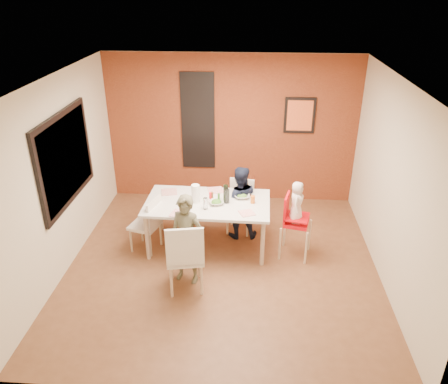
# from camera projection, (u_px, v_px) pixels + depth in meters

# --- Properties ---
(ground) EXTENTS (4.50, 4.50, 0.00)m
(ground) POSITION_uv_depth(u_px,v_px,m) (223.00, 264.00, 6.47)
(ground) COLOR brown
(ground) RESTS_ON ground
(ceiling) EXTENTS (4.50, 4.50, 0.02)m
(ceiling) POSITION_uv_depth(u_px,v_px,m) (222.00, 81.00, 5.28)
(ceiling) COLOR white
(ceiling) RESTS_ON wall_back
(wall_back) EXTENTS (4.50, 0.02, 2.70)m
(wall_back) POSITION_uv_depth(u_px,v_px,m) (231.00, 130.00, 7.89)
(wall_back) COLOR beige
(wall_back) RESTS_ON ground
(wall_front) EXTENTS (4.50, 0.02, 2.70)m
(wall_front) POSITION_uv_depth(u_px,v_px,m) (204.00, 289.00, 3.86)
(wall_front) COLOR beige
(wall_front) RESTS_ON ground
(wall_left) EXTENTS (0.02, 4.50, 2.70)m
(wall_left) POSITION_uv_depth(u_px,v_px,m) (60.00, 177.00, 6.01)
(wall_left) COLOR beige
(wall_left) RESTS_ON ground
(wall_right) EXTENTS (0.02, 4.50, 2.70)m
(wall_right) POSITION_uv_depth(u_px,v_px,m) (393.00, 187.00, 5.74)
(wall_right) COLOR beige
(wall_right) RESTS_ON ground
(brick_accent_wall) EXTENTS (4.50, 0.02, 2.70)m
(brick_accent_wall) POSITION_uv_depth(u_px,v_px,m) (231.00, 130.00, 7.87)
(brick_accent_wall) COLOR maroon
(brick_accent_wall) RESTS_ON ground
(picture_window_frame) EXTENTS (0.05, 1.70, 1.30)m
(picture_window_frame) POSITION_uv_depth(u_px,v_px,m) (65.00, 158.00, 6.10)
(picture_window_frame) COLOR black
(picture_window_frame) RESTS_ON wall_left
(picture_window_pane) EXTENTS (0.02, 1.55, 1.15)m
(picture_window_pane) POSITION_uv_depth(u_px,v_px,m) (66.00, 158.00, 6.10)
(picture_window_pane) COLOR black
(picture_window_pane) RESTS_ON wall_left
(glassblock_strip) EXTENTS (0.55, 0.03, 1.70)m
(glassblock_strip) POSITION_uv_depth(u_px,v_px,m) (198.00, 122.00, 7.83)
(glassblock_strip) COLOR silver
(glassblock_strip) RESTS_ON wall_back
(glassblock_surround) EXTENTS (0.60, 0.03, 1.76)m
(glassblock_surround) POSITION_uv_depth(u_px,v_px,m) (198.00, 122.00, 7.82)
(glassblock_surround) COLOR black
(glassblock_surround) RESTS_ON wall_back
(art_print_frame) EXTENTS (0.54, 0.03, 0.64)m
(art_print_frame) POSITION_uv_depth(u_px,v_px,m) (300.00, 115.00, 7.65)
(art_print_frame) COLOR black
(art_print_frame) RESTS_ON wall_back
(art_print_canvas) EXTENTS (0.44, 0.01, 0.54)m
(art_print_canvas) POSITION_uv_depth(u_px,v_px,m) (300.00, 116.00, 7.63)
(art_print_canvas) COLOR orange
(art_print_canvas) RESTS_ON wall_back
(dining_table) EXTENTS (1.89, 1.08, 0.78)m
(dining_table) POSITION_uv_depth(u_px,v_px,m) (208.00, 206.00, 6.62)
(dining_table) COLOR silver
(dining_table) RESTS_ON ground
(chair_near) EXTENTS (0.56, 0.56, 1.05)m
(chair_near) POSITION_uv_depth(u_px,v_px,m) (185.00, 254.00, 5.68)
(chair_near) COLOR silver
(chair_near) RESTS_ON ground
(chair_far) EXTENTS (0.46, 0.46, 0.87)m
(chair_far) POSITION_uv_depth(u_px,v_px,m) (241.00, 203.00, 7.20)
(chair_far) COLOR white
(chair_far) RESTS_ON ground
(chair_left) EXTENTS (0.51, 0.51, 0.88)m
(chair_left) POSITION_uv_depth(u_px,v_px,m) (149.00, 222.00, 6.62)
(chair_left) COLOR silver
(chair_left) RESTS_ON ground
(high_chair) EXTENTS (0.50, 0.50, 0.99)m
(high_chair) POSITION_uv_depth(u_px,v_px,m) (293.00, 220.00, 6.46)
(high_chair) COLOR red
(high_chair) RESTS_ON ground
(child_near) EXTENTS (0.54, 0.43, 1.30)m
(child_near) POSITION_uv_depth(u_px,v_px,m) (186.00, 240.00, 5.87)
(child_near) COLOR #52503A
(child_near) RESTS_ON ground
(child_far) EXTENTS (0.63, 0.52, 1.22)m
(child_far) POSITION_uv_depth(u_px,v_px,m) (239.00, 203.00, 6.93)
(child_far) COLOR black
(child_far) RESTS_ON ground
(toddler) EXTENTS (0.26, 0.34, 0.63)m
(toddler) POSITION_uv_depth(u_px,v_px,m) (297.00, 202.00, 6.31)
(toddler) COLOR white
(toddler) RESTS_ON high_chair
(plate_near_left) EXTENTS (0.27, 0.27, 0.01)m
(plate_near_left) POSITION_uv_depth(u_px,v_px,m) (179.00, 214.00, 6.25)
(plate_near_left) COLOR white
(plate_near_left) RESTS_ON dining_table
(plate_far_mid) EXTENTS (0.28, 0.28, 0.01)m
(plate_far_mid) POSITION_uv_depth(u_px,v_px,m) (216.00, 190.00, 6.93)
(plate_far_mid) COLOR white
(plate_far_mid) RESTS_ON dining_table
(plate_near_right) EXTENTS (0.26, 0.26, 0.01)m
(plate_near_right) POSITION_uv_depth(u_px,v_px,m) (247.00, 213.00, 6.26)
(plate_near_right) COLOR white
(plate_near_right) RESTS_ON dining_table
(plate_far_left) EXTENTS (0.29, 0.29, 0.01)m
(plate_far_left) POSITION_uv_depth(u_px,v_px,m) (169.00, 192.00, 6.88)
(plate_far_left) COLOR white
(plate_far_left) RESTS_ON dining_table
(salad_bowl_a) EXTENTS (0.27, 0.27, 0.05)m
(salad_bowl_a) POSITION_uv_depth(u_px,v_px,m) (216.00, 202.00, 6.51)
(salad_bowl_a) COLOR silver
(salad_bowl_a) RESTS_ON dining_table
(salad_bowl_b) EXTENTS (0.26, 0.26, 0.06)m
(salad_bowl_b) POSITION_uv_depth(u_px,v_px,m) (242.00, 196.00, 6.70)
(salad_bowl_b) COLOR silver
(salad_bowl_b) RESTS_ON dining_table
(wine_bottle) EXTENTS (0.07, 0.07, 0.28)m
(wine_bottle) POSITION_uv_depth(u_px,v_px,m) (226.00, 194.00, 6.53)
(wine_bottle) COLOR black
(wine_bottle) RESTS_ON dining_table
(wine_glass_a) EXTENTS (0.06, 0.06, 0.18)m
(wine_glass_a) POSITION_uv_depth(u_px,v_px,m) (205.00, 203.00, 6.35)
(wine_glass_a) COLOR white
(wine_glass_a) RESTS_ON dining_table
(wine_glass_b) EXTENTS (0.08, 0.08, 0.22)m
(wine_glass_b) POSITION_uv_depth(u_px,v_px,m) (227.00, 196.00, 6.51)
(wine_glass_b) COLOR white
(wine_glass_b) RESTS_ON dining_table
(paper_towel_roll) EXTENTS (0.12, 0.12, 0.28)m
(paper_towel_roll) POSITION_uv_depth(u_px,v_px,m) (196.00, 194.00, 6.53)
(paper_towel_roll) COLOR white
(paper_towel_roll) RESTS_ON dining_table
(condiment_red) EXTENTS (0.04, 0.04, 0.15)m
(condiment_red) POSITION_uv_depth(u_px,v_px,m) (210.00, 197.00, 6.57)
(condiment_red) COLOR red
(condiment_red) RESTS_ON dining_table
(condiment_green) EXTENTS (0.04, 0.04, 0.14)m
(condiment_green) POSITION_uv_depth(u_px,v_px,m) (219.00, 198.00, 6.56)
(condiment_green) COLOR #366E24
(condiment_green) RESTS_ON dining_table
(condiment_brown) EXTENTS (0.04, 0.04, 0.15)m
(condiment_brown) POSITION_uv_depth(u_px,v_px,m) (212.00, 196.00, 6.59)
(condiment_brown) COLOR brown
(condiment_brown) RESTS_ON dining_table
(sippy_cup) EXTENTS (0.07, 0.07, 0.12)m
(sippy_cup) POSITION_uv_depth(u_px,v_px,m) (253.00, 199.00, 6.53)
(sippy_cup) COLOR orange
(sippy_cup) RESTS_ON dining_table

